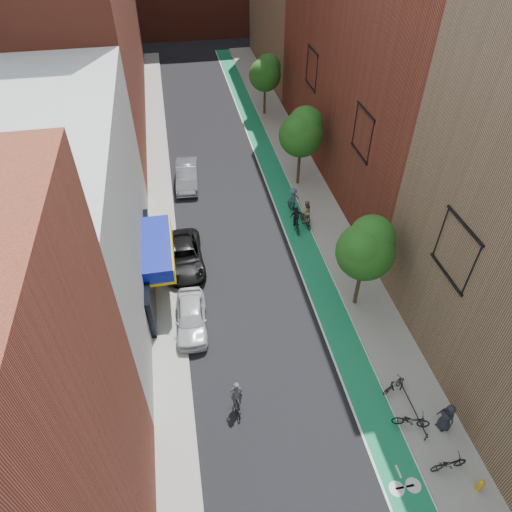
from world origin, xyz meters
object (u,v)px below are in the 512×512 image
pedestrian (447,417)px  cyclist_lane_far (293,201)px  parked_car_white (191,317)px  parked_car_black (184,256)px  cyclist_lane_mid (296,222)px  fire_hydrant (480,485)px  cyclist_lane_near (306,215)px  parked_car_silver (187,175)px  cyclist_lead (237,400)px

pedestrian → cyclist_lane_far: bearing=174.3°
parked_car_white → pedestrian: size_ratio=2.47×
parked_car_black → cyclist_lane_far: 9.94m
cyclist_lane_mid → fire_hydrant: bearing=100.8°
cyclist_lane_far → parked_car_black: bearing=13.6°
parked_car_black → cyclist_lane_mid: bearing=14.1°
cyclist_lane_far → fire_hydrant: cyclist_lane_far is taller
parked_car_black → pedestrian: (11.55, -14.42, 0.30)m
cyclist_lane_mid → pedestrian: size_ratio=1.10×
cyclist_lane_near → cyclist_lane_far: (-0.50, 1.95, 0.03)m
cyclist_lane_far → fire_hydrant: bearing=83.3°
cyclist_lane_mid → cyclist_lane_far: cyclist_lane_far is taller
parked_car_black → pedestrian: 18.48m
cyclist_lane_near → cyclist_lane_mid: cyclist_lane_near is taller
parked_car_black → pedestrian: size_ratio=2.99×
parked_car_white → fire_hydrant: (11.69, -11.87, -0.21)m
cyclist_lane_near → fire_hydrant: 20.26m
parked_car_silver → cyclist_lead: (0.83, -21.54, -0.11)m
parked_car_white → parked_car_silver: size_ratio=0.89×
pedestrian → fire_hydrant: 3.06m
fire_hydrant → parked_car_white: bearing=134.6°
parked_car_white → cyclist_lead: 6.09m
parked_car_silver → fire_hydrant: (10.71, -27.59, -0.28)m
parked_car_silver → fire_hydrant: size_ratio=6.59×
cyclist_lane_near → pedestrian: size_ratio=1.20×
cyclist_lead → cyclist_lane_far: cyclist_lane_far is taller
parked_car_white → pedestrian: bearing=-34.3°
parked_car_silver → cyclist_lane_far: bearing=-30.7°
cyclist_lane_far → pedestrian: 19.25m
cyclist_lane_far → fire_hydrant: size_ratio=2.72×
parked_car_white → cyclist_lane_mid: size_ratio=2.24×
cyclist_lead → cyclist_lane_near: size_ratio=0.94×
fire_hydrant → cyclist_lane_far: bearing=97.5°
pedestrian → cyclist_lane_near: bearing=173.6°
parked_car_black → cyclist_lane_near: cyclist_lane_near is taller
cyclist_lead → fire_hydrant: (9.88, -6.05, -0.17)m
parked_car_black → cyclist_lead: cyclist_lead is taller
parked_car_black → fire_hydrant: bearing=-57.1°
parked_car_white → fire_hydrant: 16.66m
parked_car_black → fire_hydrant: (11.69, -17.44, -0.20)m
cyclist_lead → cyclist_lane_mid: bearing=-117.0°
pedestrian → fire_hydrant: bearing=-11.3°
parked_car_white → cyclist_lead: cyclist_lead is taller
parked_car_silver → cyclist_lane_mid: size_ratio=2.53×
cyclist_lane_far → pedestrian: cyclist_lane_far is taller
parked_car_black → cyclist_lane_mid: 8.79m
parked_car_black → pedestrian: bearing=-52.2°
cyclist_lane_near → fire_hydrant: bearing=85.8°
cyclist_lead → fire_hydrant: size_ratio=2.70×
parked_car_white → cyclist_lane_mid: cyclist_lane_mid is taller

